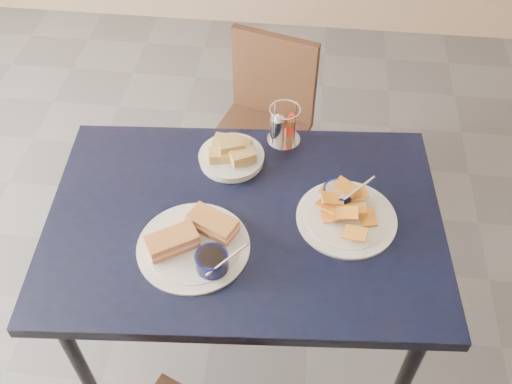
# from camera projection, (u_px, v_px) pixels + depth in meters

# --- Properties ---
(dining_table) EXTENTS (1.22, 0.86, 0.75)m
(dining_table) POSITION_uv_depth(u_px,v_px,m) (245.00, 232.00, 1.72)
(dining_table) COLOR black
(dining_table) RESTS_ON ground
(chair_far) EXTENTS (0.46, 0.45, 0.78)m
(chair_far) POSITION_uv_depth(u_px,v_px,m) (261.00, 113.00, 2.45)
(chair_far) COLOR black
(chair_far) RESTS_ON ground
(sandwich_plate) EXTENTS (0.32, 0.32, 0.12)m
(sandwich_plate) POSITION_uv_depth(u_px,v_px,m) (196.00, 243.00, 1.58)
(sandwich_plate) COLOR white
(sandwich_plate) RESTS_ON dining_table
(plantain_plate) EXTENTS (0.29, 0.29, 0.12)m
(plantain_plate) POSITION_uv_depth(u_px,v_px,m) (344.00, 209.00, 1.67)
(plantain_plate) COLOR white
(plantain_plate) RESTS_ON dining_table
(bread_basket) EXTENTS (0.21, 0.21, 0.08)m
(bread_basket) POSITION_uv_depth(u_px,v_px,m) (232.00, 154.00, 1.81)
(bread_basket) COLOR white
(bread_basket) RESTS_ON dining_table
(condiment_caddy) EXTENTS (0.11, 0.11, 0.14)m
(condiment_caddy) POSITION_uv_depth(u_px,v_px,m) (283.00, 127.00, 1.85)
(condiment_caddy) COLOR silver
(condiment_caddy) RESTS_ON dining_table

